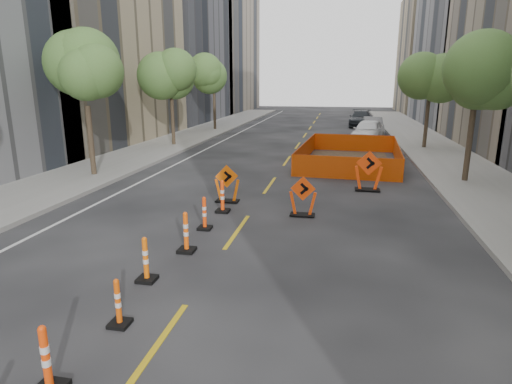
% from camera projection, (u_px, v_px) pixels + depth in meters
% --- Properties ---
extents(ground_plane, '(140.00, 140.00, 0.00)m').
position_uv_depth(ground_plane, '(194.00, 294.00, 9.11)').
color(ground_plane, black).
extents(sidewalk_left, '(4.00, 90.00, 0.15)m').
position_uv_depth(sidewalk_left, '(105.00, 167.00, 22.17)').
color(sidewalk_left, gray).
rests_on(sidewalk_left, ground).
extents(sidewalk_right, '(4.00, 90.00, 0.15)m').
position_uv_depth(sidewalk_right, '(479.00, 182.00, 18.79)').
color(sidewalk_right, gray).
rests_on(sidewalk_right, ground).
extents(bld_left_d, '(12.00, 16.00, 14.00)m').
position_uv_depth(bld_left_d, '(163.00, 57.00, 47.75)').
color(bld_left_d, '#4C4C51').
rests_on(bld_left_d, ground).
extents(bld_left_e, '(12.00, 20.00, 20.00)m').
position_uv_depth(bld_left_e, '(207.00, 41.00, 62.57)').
color(bld_left_e, gray).
rests_on(bld_left_e, ground).
extents(bld_right_d, '(12.00, 18.00, 20.00)m').
position_uv_depth(bld_right_d, '(493.00, 22.00, 41.57)').
color(bld_right_d, gray).
rests_on(bld_right_d, ground).
extents(bld_right_e, '(12.00, 14.00, 16.00)m').
position_uv_depth(bld_right_e, '(447.00, 54.00, 59.54)').
color(bld_right_e, tan).
rests_on(bld_right_e, ground).
extents(tree_l_b, '(2.80, 2.80, 5.95)m').
position_uv_depth(tree_l_b, '(85.00, 78.00, 19.04)').
color(tree_l_b, '#382B1E').
rests_on(tree_l_b, ground).
extents(tree_l_c, '(2.80, 2.80, 5.95)m').
position_uv_depth(tree_l_c, '(171.00, 79.00, 28.53)').
color(tree_l_c, '#382B1E').
rests_on(tree_l_c, ground).
extents(tree_l_d, '(2.80, 2.80, 5.95)m').
position_uv_depth(tree_l_d, '(214.00, 79.00, 38.03)').
color(tree_l_d, '#382B1E').
rests_on(tree_l_d, ground).
extents(tree_r_b, '(2.80, 2.80, 5.95)m').
position_uv_depth(tree_r_b, '(477.00, 78.00, 17.79)').
color(tree_r_b, '#382B1E').
rests_on(tree_r_b, ground).
extents(tree_r_c, '(2.80, 2.80, 5.95)m').
position_uv_depth(tree_r_c, '(431.00, 79.00, 27.28)').
color(tree_r_c, '#382B1E').
rests_on(tree_r_c, ground).
extents(channelizer_1, '(0.43, 0.43, 1.08)m').
position_uv_depth(channelizer_1, '(46.00, 359.00, 6.11)').
color(channelizer_1, '#F4410A').
rests_on(channelizer_1, ground).
extents(channelizer_2, '(0.37, 0.37, 0.94)m').
position_uv_depth(channelizer_2, '(118.00, 302.00, 7.81)').
color(channelizer_2, '#E04F09').
rests_on(channelizer_2, ground).
extents(channelizer_3, '(0.42, 0.42, 1.05)m').
position_uv_depth(channelizer_3, '(146.00, 259.00, 9.56)').
color(channelizer_3, orange).
rests_on(channelizer_3, ground).
extents(channelizer_4, '(0.44, 0.44, 1.10)m').
position_uv_depth(channelizer_4, '(186.00, 232.00, 11.21)').
color(channelizer_4, '#FD560A').
rests_on(channelizer_4, ground).
extents(channelizer_5, '(0.40, 0.40, 1.03)m').
position_uv_depth(channelizer_5, '(204.00, 213.00, 12.95)').
color(channelizer_5, '#FF420A').
rests_on(channelizer_5, ground).
extents(channelizer_6, '(0.45, 0.45, 1.13)m').
position_uv_depth(channelizer_6, '(222.00, 196.00, 14.63)').
color(channelizer_6, '#FC410A').
rests_on(channelizer_6, ground).
extents(chevron_sign_left, '(1.08, 0.88, 1.41)m').
position_uv_depth(chevron_sign_left, '(227.00, 184.00, 15.85)').
color(chevron_sign_left, '#F3600A').
rests_on(chevron_sign_left, ground).
extents(chevron_sign_center, '(0.93, 0.58, 1.36)m').
position_uv_depth(chevron_sign_center, '(303.00, 196.00, 14.19)').
color(chevron_sign_center, '#F0400A').
rests_on(chevron_sign_center, ground).
extents(chevron_sign_right, '(1.14, 0.71, 1.67)m').
position_uv_depth(chevron_sign_right, '(368.00, 171.00, 17.45)').
color(chevron_sign_right, '#FF400A').
rests_on(chevron_sign_right, ground).
extents(safety_fence, '(5.51, 8.80, 1.06)m').
position_uv_depth(safety_fence, '(350.00, 153.00, 23.53)').
color(safety_fence, '#DF5B0B').
rests_on(safety_fence, ground).
extents(parked_car_near, '(3.01, 5.18, 1.66)m').
position_uv_depth(parked_car_near, '(368.00, 131.00, 31.44)').
color(parked_car_near, white).
rests_on(parked_car_near, ground).
extents(parked_car_mid, '(1.59, 4.34, 1.42)m').
position_uv_depth(parked_car_mid, '(373.00, 126.00, 36.27)').
color(parked_car_mid, gray).
rests_on(parked_car_mid, ground).
extents(parked_car_far, '(2.50, 5.50, 1.56)m').
position_uv_depth(parked_car_far, '(361.00, 119.00, 42.43)').
color(parked_car_far, black).
rests_on(parked_car_far, ground).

